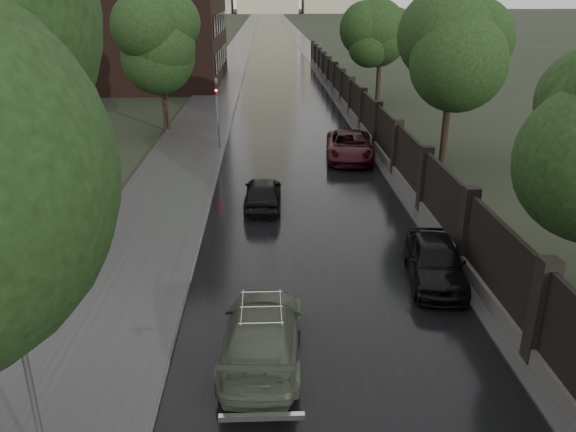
# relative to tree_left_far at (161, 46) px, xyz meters

# --- Properties ---
(road) EXTENTS (8.00, 420.00, 0.02)m
(road) POSITION_rel_tree_left_far_xyz_m (8.00, 160.00, -5.23)
(road) COLOR black
(road) RESTS_ON ground
(sidewalk_left) EXTENTS (4.00, 420.00, 0.16)m
(sidewalk_left) POSITION_rel_tree_left_far_xyz_m (2.00, 160.00, -5.16)
(sidewalk_left) COLOR #2D2D2D
(sidewalk_left) RESTS_ON ground
(verge_right) EXTENTS (3.00, 420.00, 0.08)m
(verge_right) POSITION_rel_tree_left_far_xyz_m (13.50, 160.00, -5.20)
(verge_right) COLOR #2D2D2D
(verge_right) RESTS_ON ground
(fence_right) EXTENTS (0.45, 75.72, 2.70)m
(fence_right) POSITION_rel_tree_left_far_xyz_m (12.60, 2.01, -4.23)
(fence_right) COLOR #383533
(fence_right) RESTS_ON ground
(tree_left_far) EXTENTS (4.25, 4.25, 7.39)m
(tree_left_far) POSITION_rel_tree_left_far_xyz_m (0.00, 0.00, 0.00)
(tree_left_far) COLOR black
(tree_left_far) RESTS_ON ground
(tree_right_b) EXTENTS (4.08, 4.08, 7.01)m
(tree_right_b) POSITION_rel_tree_left_far_xyz_m (15.50, -8.00, -0.29)
(tree_right_b) COLOR black
(tree_right_b) RESTS_ON ground
(tree_right_c) EXTENTS (4.08, 4.08, 7.01)m
(tree_right_c) POSITION_rel_tree_left_far_xyz_m (15.50, 10.00, -0.29)
(tree_right_c) COLOR black
(tree_right_c) RESTS_ON ground
(lamp_post) EXTENTS (0.25, 0.12, 5.11)m
(lamp_post) POSITION_rel_tree_left_far_xyz_m (2.60, -28.50, -2.57)
(lamp_post) COLOR #59595E
(lamp_post) RESTS_ON ground
(traffic_light) EXTENTS (0.16, 0.32, 4.00)m
(traffic_light) POSITION_rel_tree_left_far_xyz_m (3.70, -5.01, -2.84)
(traffic_light) COLOR #59595E
(traffic_light) RESTS_ON ground
(volga_sedan) EXTENTS (2.12, 4.67, 1.33)m
(volga_sedan) POSITION_rel_tree_left_far_xyz_m (6.20, -24.55, -4.58)
(volga_sedan) COLOR #464E3E
(volga_sedan) RESTS_ON ground
(hatchback_left) EXTENTS (1.60, 3.73, 1.26)m
(hatchback_left) POSITION_rel_tree_left_far_xyz_m (6.20, -14.19, -4.61)
(hatchback_left) COLOR black
(hatchback_left) RESTS_ON ground
(car_right_near) EXTENTS (2.08, 4.13, 1.35)m
(car_right_near) POSITION_rel_tree_left_far_xyz_m (11.40, -20.86, -4.57)
(car_right_near) COLOR black
(car_right_near) RESTS_ON ground
(car_right_far) EXTENTS (2.86, 5.36, 1.43)m
(car_right_far) POSITION_rel_tree_left_far_xyz_m (10.76, -7.14, -4.53)
(car_right_far) COLOR black
(car_right_far) RESTS_ON ground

